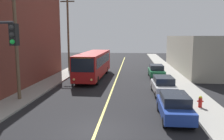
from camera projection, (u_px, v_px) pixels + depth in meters
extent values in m
plane|color=black|center=(96.00, 131.00, 12.81)|extent=(120.00, 120.00, 0.00)
cube|color=gray|center=(41.00, 88.00, 23.30)|extent=(2.50, 90.00, 0.15)
cube|color=gray|center=(188.00, 91.00, 22.01)|extent=(2.50, 90.00, 0.15)
cube|color=#D8CC4C|center=(116.00, 80.00, 27.59)|extent=(0.16, 60.00, 0.01)
cube|color=black|center=(31.00, 71.00, 24.07)|extent=(0.06, 14.07, 1.30)
cube|color=black|center=(30.00, 40.00, 23.60)|extent=(0.06, 14.07, 1.30)
cube|color=black|center=(28.00, 8.00, 23.13)|extent=(0.06, 14.07, 1.30)
cube|color=gray|center=(217.00, 54.00, 34.59)|extent=(12.00, 19.82, 5.25)
cube|color=black|center=(176.00, 60.00, 35.27)|extent=(0.06, 13.88, 1.30)
cube|color=maroon|center=(94.00, 63.00, 28.95)|extent=(2.83, 12.06, 2.75)
cube|color=black|center=(82.00, 65.00, 22.99)|extent=(2.35, 0.13, 1.40)
cube|color=black|center=(101.00, 55.00, 34.73)|extent=(2.30, 0.13, 1.10)
cube|color=black|center=(84.00, 59.00, 29.01)|extent=(0.30, 10.20, 1.10)
cube|color=black|center=(104.00, 59.00, 28.73)|extent=(0.30, 10.20, 1.10)
cube|color=orange|center=(82.00, 59.00, 22.92)|extent=(1.79, 0.10, 0.30)
sphere|color=#F9D872|center=(74.00, 79.00, 23.26)|extent=(0.24, 0.24, 0.24)
sphere|color=#F9D872|center=(91.00, 80.00, 23.07)|extent=(0.24, 0.24, 0.24)
cylinder|color=black|center=(76.00, 80.00, 25.14)|extent=(0.32, 1.01, 1.00)
cylinder|color=black|center=(97.00, 80.00, 24.89)|extent=(0.32, 1.01, 1.00)
cylinder|color=black|center=(91.00, 70.00, 32.71)|extent=(0.32, 1.01, 1.00)
cylinder|color=black|center=(107.00, 70.00, 32.46)|extent=(0.32, 1.01, 1.00)
cube|color=navy|center=(174.00, 109.00, 14.68)|extent=(1.82, 4.41, 0.70)
cube|color=black|center=(175.00, 99.00, 14.59)|extent=(1.63, 2.47, 0.60)
cylinder|color=black|center=(165.00, 122.00, 13.32)|extent=(0.22, 0.64, 0.64)
cylinder|color=black|center=(193.00, 123.00, 13.18)|extent=(0.22, 0.64, 0.64)
cylinder|color=black|center=(159.00, 106.00, 16.28)|extent=(0.22, 0.64, 0.64)
cylinder|color=black|center=(182.00, 107.00, 16.14)|extent=(0.22, 0.64, 0.64)
cube|color=#B7B7BC|center=(163.00, 87.00, 20.91)|extent=(1.94, 4.45, 0.70)
cube|color=black|center=(163.00, 80.00, 20.81)|extent=(1.70, 2.51, 0.60)
cylinder|color=black|center=(156.00, 95.00, 19.52)|extent=(0.24, 0.65, 0.64)
cylinder|color=black|center=(176.00, 95.00, 19.43)|extent=(0.24, 0.65, 0.64)
cylinder|color=black|center=(152.00, 87.00, 22.49)|extent=(0.24, 0.65, 0.64)
cylinder|color=black|center=(169.00, 87.00, 22.39)|extent=(0.24, 0.65, 0.64)
cube|color=#196038|center=(156.00, 72.00, 29.43)|extent=(1.84, 4.42, 0.70)
cube|color=black|center=(156.00, 67.00, 29.33)|extent=(1.64, 2.48, 0.60)
cylinder|color=black|center=(151.00, 77.00, 28.07)|extent=(0.23, 0.64, 0.64)
cylinder|color=black|center=(164.00, 77.00, 27.94)|extent=(0.23, 0.64, 0.64)
cylinder|color=black|center=(149.00, 73.00, 31.02)|extent=(0.23, 0.64, 0.64)
cylinder|color=black|center=(161.00, 73.00, 30.90)|extent=(0.23, 0.64, 0.64)
cylinder|color=brown|center=(16.00, 37.00, 18.19)|extent=(0.28, 0.28, 10.05)
cylinder|color=brown|center=(68.00, 32.00, 33.32)|extent=(0.28, 0.28, 11.43)
cube|color=#4C3D2D|center=(67.00, 1.00, 32.70)|extent=(2.00, 0.16, 0.16)
cube|color=black|center=(14.00, 35.00, 10.56)|extent=(0.32, 0.36, 1.00)
sphere|color=#2D2D2D|center=(11.00, 27.00, 10.33)|extent=(0.22, 0.22, 0.22)
sphere|color=#2D2D2D|center=(12.00, 35.00, 10.38)|extent=(0.22, 0.22, 0.22)
sphere|color=green|center=(12.00, 42.00, 10.42)|extent=(0.22, 0.22, 0.22)
cylinder|color=red|center=(200.00, 103.00, 16.61)|extent=(0.26, 0.26, 0.70)
sphere|color=gold|center=(201.00, 98.00, 16.55)|extent=(0.24, 0.24, 0.24)
cylinder|color=red|center=(198.00, 101.00, 16.60)|extent=(0.12, 0.10, 0.10)
cylinder|color=red|center=(203.00, 101.00, 16.58)|extent=(0.12, 0.10, 0.10)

